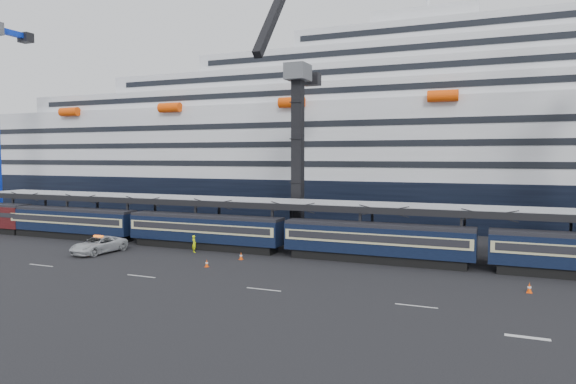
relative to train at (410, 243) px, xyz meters
name	(u,v)px	position (x,y,z in m)	size (l,w,h in m)	color
ground	(450,295)	(4.65, -10.00, -2.20)	(260.00, 260.00, 0.00)	black
train	(410,243)	(0.00, 0.00, 0.00)	(133.05, 3.00, 4.05)	black
canopy	(463,210)	(4.65, 4.00, 3.05)	(130.00, 6.25, 5.53)	gray
cruise_ship	(470,146)	(3.57, 35.99, 10.14)	(214.09, 28.84, 34.00)	black
crane_dark_near	(297,146)	(-15.35, 8.59, 9.73)	(4.50, 17.75, 35.08)	#45484C
pickup_truck	(99,245)	(-32.77, -6.81, -1.30)	(2.99, 6.49, 1.80)	#AFB2B6
worker	(194,244)	(-23.21, -2.50, -1.24)	(0.70, 0.46, 1.92)	#D0EA0C
traffic_cone_a	(88,253)	(-32.59, -8.57, -1.85)	(0.35, 0.35, 0.70)	#FF4B08
traffic_cone_b	(241,256)	(-16.56, -4.06, -1.82)	(0.39, 0.39, 0.78)	#FF4B08
traffic_cone_c	(207,263)	(-17.97, -8.47, -1.84)	(0.37, 0.37, 0.73)	#FF4B08
traffic_cone_d	(529,288)	(10.30, -7.03, -1.79)	(0.41, 0.41, 0.83)	#FF4B08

